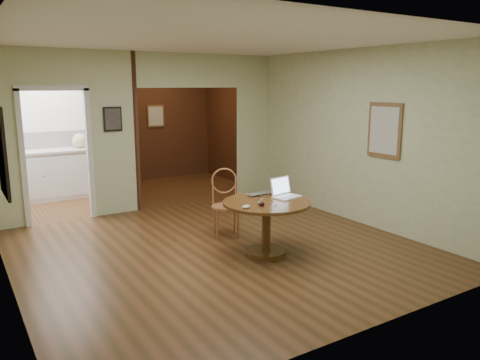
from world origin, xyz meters
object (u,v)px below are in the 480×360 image
dining_table (266,215)px  chair (225,199)px  open_laptop (284,192)px  closed_laptop (262,195)px

dining_table → chair: chair is taller
dining_table → open_laptop: 0.44m
open_laptop → chair: bearing=104.6°
open_laptop → closed_laptop: open_laptop is taller
dining_table → open_laptop: bearing=15.0°
open_laptop → dining_table: bearing=-175.8°
chair → closed_laptop: chair is taller
chair → open_laptop: chair is taller
dining_table → closed_laptop: (0.12, 0.29, 0.20)m
closed_laptop → dining_table: bearing=-114.3°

